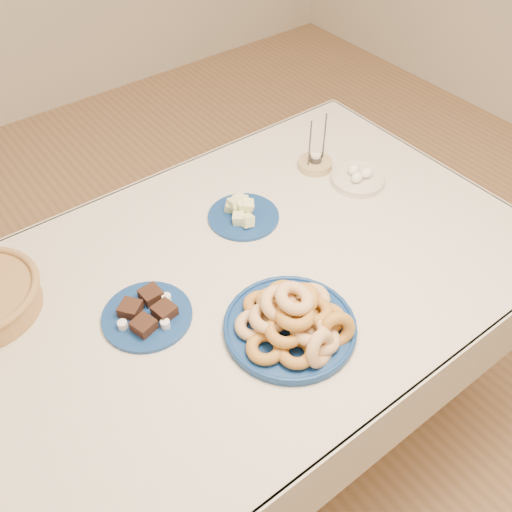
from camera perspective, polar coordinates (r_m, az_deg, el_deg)
name	(u,v)px	position (r m, az deg, el deg)	size (l,w,h in m)	color
ground	(248,408)	(2.22, -0.81, -14.98)	(5.00, 5.00, 0.00)	#936A45
dining_table	(246,296)	(1.70, -1.03, -3.98)	(1.71, 1.11, 0.75)	brown
donut_platter	(293,321)	(1.45, 3.70, -6.52)	(0.38, 0.38, 0.16)	navy
melon_plate	(242,212)	(1.78, -1.39, 4.42)	(0.27, 0.27, 0.08)	navy
brownie_plate	(147,314)	(1.52, -10.81, -5.71)	(0.30, 0.30, 0.04)	navy
candle_holder	(315,163)	(1.99, 5.94, 9.24)	(0.12, 0.12, 0.20)	tan
egg_bowl	(358,178)	(1.94, 10.16, 7.65)	(0.21, 0.21, 0.06)	beige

